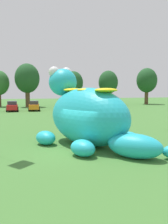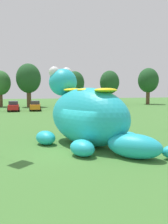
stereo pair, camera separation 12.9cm
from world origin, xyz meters
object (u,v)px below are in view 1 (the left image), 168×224
giant_inflatable_creature (88,116)px  car_orange (34,106)px  box_truck (70,101)px  car_red (12,106)px

giant_inflatable_creature → car_orange: giant_inflatable_creature is taller
giant_inflatable_creature → car_orange: (-2.35, 26.89, -1.13)m
giant_inflatable_creature → box_truck: 27.79m
car_red → box_truck: 10.23m
car_red → box_truck: size_ratio=0.62×
giant_inflatable_creature → car_red: size_ratio=2.26×
car_orange → car_red: bearing=-178.5°
car_red → car_orange: same height
car_red → box_truck: box_truck is taller
car_orange → box_truck: box_truck is taller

